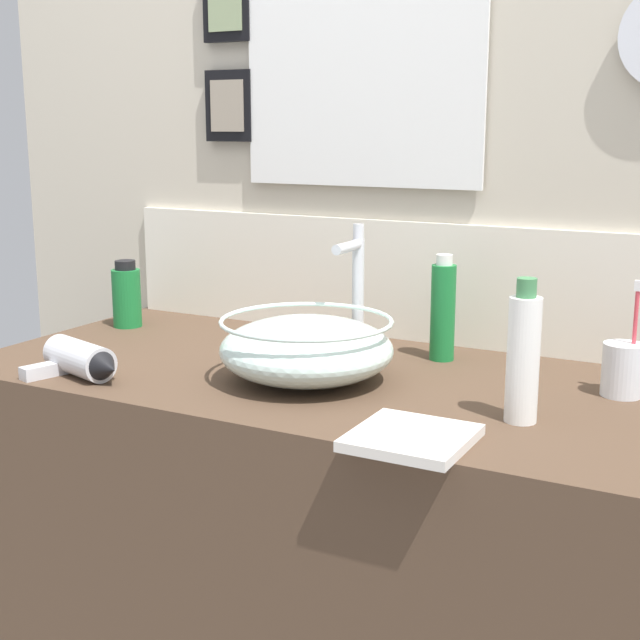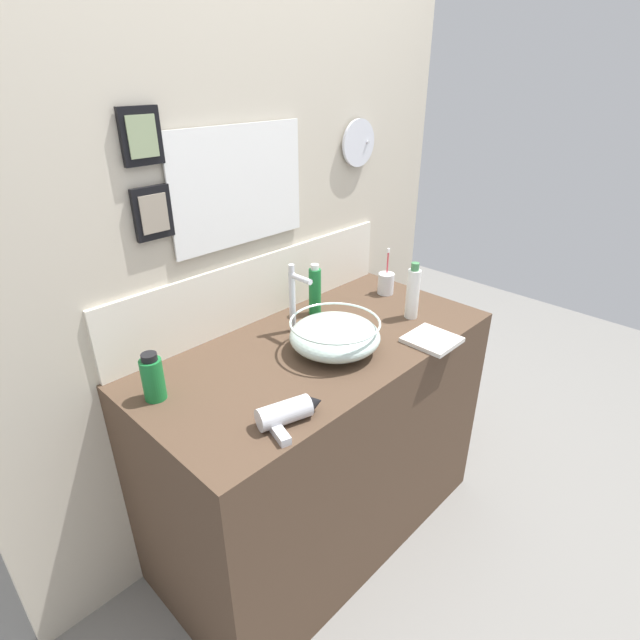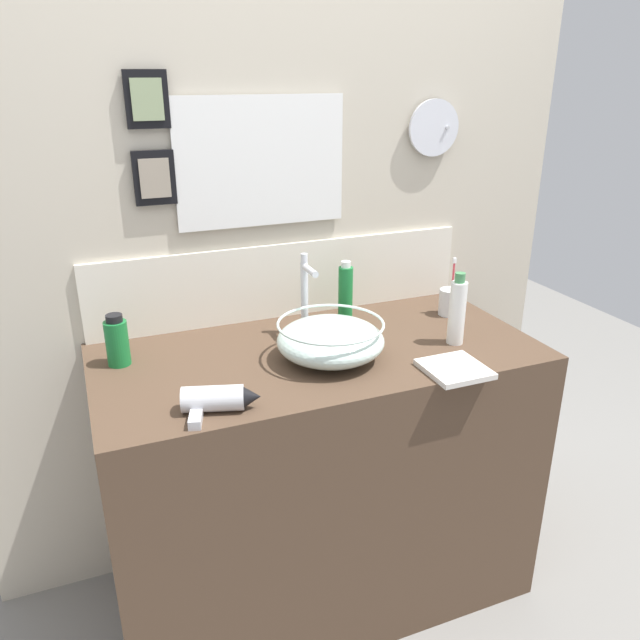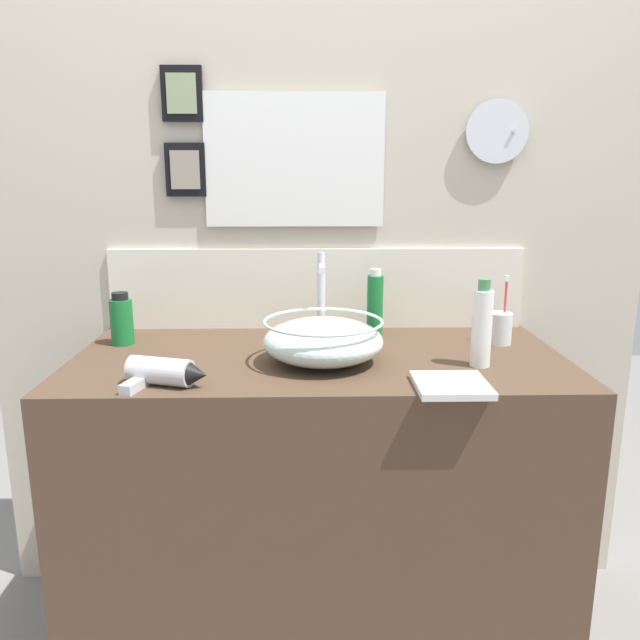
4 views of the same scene
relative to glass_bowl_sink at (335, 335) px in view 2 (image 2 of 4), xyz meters
name	(u,v)px [view 2 (image 2 of 4)]	position (x,y,z in m)	size (l,w,h in m)	color
ground_plane	(320,524)	(-0.01, 0.06, -0.97)	(6.00, 6.00, 0.00)	gray
vanity_counter	(319,444)	(-0.01, 0.06, -0.52)	(1.34, 0.65, 0.91)	#4C3828
back_panel	(252,243)	(-0.01, 0.42, 0.24)	(2.10, 0.10, 2.42)	beige
glass_bowl_sink	(335,335)	(0.00, 0.00, 0.00)	(0.32, 0.32, 0.12)	silver
faucet	(294,295)	(0.00, 0.20, 0.09)	(0.02, 0.11, 0.27)	silver
hair_drier	(289,412)	(-0.38, -0.17, -0.03)	(0.20, 0.14, 0.07)	silver
toothbrush_cup	(386,283)	(0.52, 0.18, -0.01)	(0.07, 0.07, 0.20)	silver
spray_bottle	(413,293)	(0.41, -0.04, 0.04)	(0.05, 0.05, 0.23)	white
shampoo_bottle	(153,378)	(-0.58, 0.20, 0.01)	(0.07, 0.07, 0.15)	#197233
soap_dispenser	(315,291)	(0.16, 0.26, 0.04)	(0.05, 0.05, 0.21)	#197233
hand_towel	(432,340)	(0.29, -0.21, -0.05)	(0.17, 0.17, 0.02)	silver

